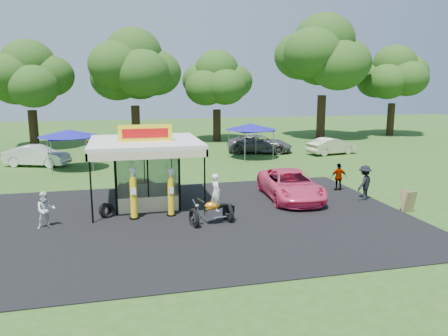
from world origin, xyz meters
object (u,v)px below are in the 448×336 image
Objects in this scene: kiosk_car at (144,186)px; spectator_east_b at (339,177)px; gas_pump_right at (171,193)px; spectator_east_a at (364,183)px; tent_east at (251,127)px; motorcycle at (214,204)px; a_frame_sign at (408,201)px; gas_pump_left at (133,194)px; pink_sedan at (290,185)px; spectator_west at (46,210)px; bg_car_a at (37,156)px; bg_car_d at (259,144)px; bg_car_e at (332,146)px; bg_car_b at (119,147)px; gas_station_kiosk at (146,171)px; tent_west at (68,133)px.

spectator_east_b is at bearing -99.20° from kiosk_car.
gas_pump_right is 10.38m from spectator_east_a.
spectator_east_a is 0.46× the size of tent_east.
motorcycle is 9.55m from a_frame_sign.
spectator_east_a is at bearing -81.76° from tent_east.
kiosk_car is at bearing 80.91° from gas_pump_left.
pink_sedan is (8.35, 1.70, -0.40)m from gas_pump_left.
spectator_east_a is (11.36, -3.99, 0.47)m from kiosk_car.
spectator_west is 0.34× the size of bg_car_a.
kiosk_car is 0.49× the size of bg_car_d.
a_frame_sign is 0.66× the size of spectator_east_b.
spectator_east_b reaches higher than bg_car_d.
gas_pump_right is 10.39m from spectator_east_b.
spectator_west is at bearing 114.08° from bg_car_e.
bg_car_b is (-0.64, 18.71, -0.46)m from gas_pump_left.
tent_east is at bearing 94.01° from a_frame_sign.
a_frame_sign is 16.79m from spectator_west.
a_frame_sign is (12.26, -4.25, -1.24)m from gas_station_kiosk.
motorcycle is 0.50× the size of bg_car_a.
motorcycle is at bearing -21.98° from spectator_east_a.
bg_car_e is (14.19, 16.57, -0.19)m from motorcycle.
tent_west is (-16.14, 12.53, 1.69)m from spectator_east_a.
bg_car_e is (15.92, 14.96, -0.39)m from gas_pump_right.
gas_pump_left is 12.10m from spectator_east_a.
gas_station_kiosk is 1.13× the size of bg_car_a.
tent_east reaches higher than bg_car_e.
tent_east reaches higher than spectator_east_a.
bg_car_a is 3.82m from tent_west.
gas_pump_right is at bearing 167.38° from bg_car_b.
gas_station_kiosk is 2.32× the size of gas_pump_right.
gas_station_kiosk is 1.08× the size of bg_car_b.
gas_pump_right is at bearing -131.23° from bg_car_a.
spectator_west is (-4.46, -4.92, 0.33)m from kiosk_car.
pink_sedan is 16.27m from bg_car_e.
pink_sedan is 16.93m from tent_west.
a_frame_sign is 16.95m from tent_east.
motorcycle is (2.73, -3.84, -0.86)m from gas_station_kiosk.
gas_station_kiosk is 5.31m from spectator_west.
bg_car_b is at bearing 100.91° from bg_car_d.
tent_east is (10.04, 14.63, 1.45)m from gas_pump_left.
kiosk_car is 0.63× the size of bg_car_e.
tent_west reaches higher than bg_car_b.
tent_west reaches higher than bg_car_e.
gas_pump_left is 13.14m from a_frame_sign.
pink_sedan is (7.63, -0.62, -1.00)m from gas_station_kiosk.
spectator_east_a is 0.43× the size of bg_car_e.
pink_sedan is 3.57m from spectator_east_b.
gas_pump_right is 0.52× the size of bg_car_e.
bg_car_b is at bearing 159.09° from tent_east.
a_frame_sign is (12.98, -1.93, -0.64)m from gas_pump_left.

